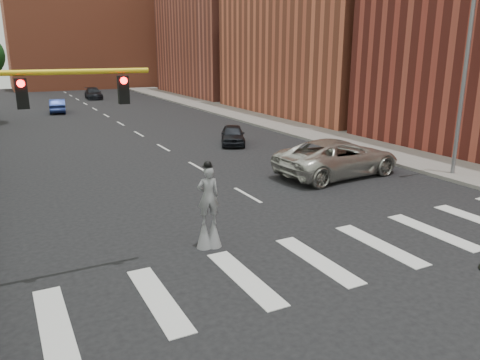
# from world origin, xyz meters

# --- Properties ---
(ground_plane) EXTENTS (160.00, 160.00, 0.00)m
(ground_plane) POSITION_xyz_m (0.00, 0.00, 0.00)
(ground_plane) COLOR black
(ground_plane) RESTS_ON ground
(sidewalk_right) EXTENTS (5.00, 90.00, 0.18)m
(sidewalk_right) POSITION_xyz_m (12.50, 25.00, 0.09)
(sidewalk_right) COLOR slate
(sidewalk_right) RESTS_ON ground
(building_far) EXTENTS (16.00, 22.00, 20.00)m
(building_far) POSITION_xyz_m (22.00, 54.00, 10.00)
(building_far) COLOR #A54E3D
(building_far) RESTS_ON ground
(building_backdrop) EXTENTS (26.00, 14.00, 18.00)m
(building_backdrop) POSITION_xyz_m (6.00, 78.00, 9.00)
(building_backdrop) COLOR #C65D3E
(building_backdrop) RESTS_ON ground
(streetlight) EXTENTS (2.05, 0.20, 9.00)m
(streetlight) POSITION_xyz_m (10.90, 6.00, 4.90)
(streetlight) COLOR slate
(streetlight) RESTS_ON ground
(stilt_performer) EXTENTS (0.83, 0.60, 2.95)m
(stilt_performer) POSITION_xyz_m (-3.87, 3.50, 1.22)
(stilt_performer) COLOR black
(stilt_performer) RESTS_ON ground
(suv_crossing) EXTENTS (7.08, 3.68, 1.91)m
(suv_crossing) POSITION_xyz_m (5.82, 8.94, 0.95)
(suv_crossing) COLOR beige
(suv_crossing) RESTS_ON ground
(car_near) EXTENTS (3.06, 4.23, 1.34)m
(car_near) POSITION_xyz_m (4.70, 18.93, 0.67)
(car_near) COLOR black
(car_near) RESTS_ON ground
(car_mid) EXTENTS (2.03, 4.50, 1.43)m
(car_mid) POSITION_xyz_m (-4.00, 42.52, 0.72)
(car_mid) COLOR navy
(car_mid) RESTS_ON ground
(car_far) EXTENTS (2.28, 5.00, 1.42)m
(car_far) POSITION_xyz_m (2.07, 55.60, 0.71)
(car_far) COLOR black
(car_far) RESTS_ON ground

